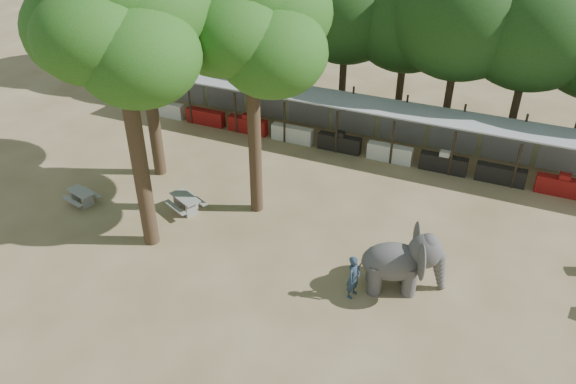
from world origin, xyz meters
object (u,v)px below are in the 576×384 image
at_px(elephant, 404,261).
at_px(yard_tree_center, 117,22).
at_px(picnic_table_near, 81,195).
at_px(yard_tree_back, 250,21).
at_px(picnic_table_far, 186,202).
at_px(handler, 354,277).
at_px(yard_tree_left, 138,8).

bearing_deg(elephant, yard_tree_center, 166.59).
relative_size(elephant, picnic_table_near, 2.06).
xyz_separation_m(yard_tree_back, picnic_table_far, (-2.77, -1.64, -8.04)).
distance_m(yard_tree_center, picnic_table_near, 9.91).
xyz_separation_m(handler, picnic_table_far, (-8.74, 2.32, -0.40)).
bearing_deg(picnic_table_near, yard_tree_center, 3.69).
distance_m(yard_tree_center, yard_tree_back, 5.04).
bearing_deg(yard_tree_back, yard_tree_left, 170.54).
distance_m(yard_tree_center, elephant, 13.23).
distance_m(yard_tree_left, elephant, 15.66).
relative_size(elephant, handler, 1.89).
distance_m(yard_tree_left, yard_tree_center, 5.92).
height_order(yard_tree_center, yard_tree_back, yard_tree_center).
height_order(handler, picnic_table_near, handler).
bearing_deg(handler, picnic_table_far, 88.18).
bearing_deg(yard_tree_left, yard_tree_back, -9.46).
bearing_deg(yard_tree_center, yard_tree_back, 53.14).
bearing_deg(yard_tree_back, yard_tree_center, -126.86).
bearing_deg(handler, elephant, -39.56).
height_order(yard_tree_back, elephant, yard_tree_back).
bearing_deg(yard_tree_center, picnic_table_far, 84.38).
bearing_deg(yard_tree_left, elephant, -15.68).
bearing_deg(elephant, picnic_table_far, 153.65).
xyz_separation_m(yard_tree_left, elephant, (13.51, -3.79, -6.94)).
bearing_deg(yard_tree_center, handler, 0.24).
xyz_separation_m(handler, picnic_table_near, (-13.52, 0.88, -0.45)).
distance_m(picnic_table_near, picnic_table_far, 4.98).
bearing_deg(handler, picnic_table_near, 99.30).
xyz_separation_m(yard_tree_center, picnic_table_far, (0.23, 2.36, -8.71)).
height_order(yard_tree_back, handler, yard_tree_back).
bearing_deg(elephant, handler, -162.58).
bearing_deg(yard_tree_center, elephant, 6.56).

